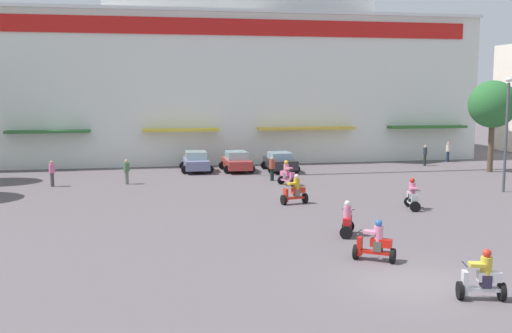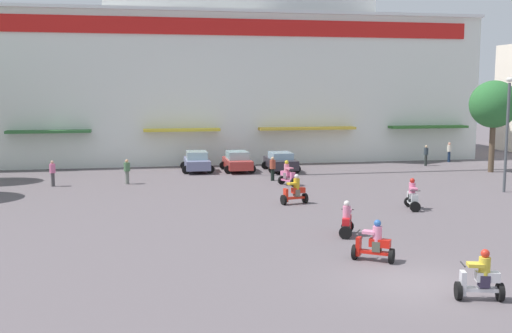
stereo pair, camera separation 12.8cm
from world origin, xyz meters
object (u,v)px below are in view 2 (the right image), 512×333
object	(u,v)px
scooter_rider_2	(295,192)
pedestrian_1	(426,154)
parked_car_1	(237,161)
plaza_tree_1	(494,105)
scooter_rider_7	(374,244)
scooter_rider_1	(412,197)
pedestrian_4	(53,172)
scooter_rider_5	(480,279)
parked_car_2	(281,161)
streetlamp_near	(507,125)
pedestrian_0	(127,170)
parked_car_0	(197,161)
scooter_rider_4	(288,175)
scooter_rider_0	(347,221)
pedestrian_3	(449,151)
pedestrian_2	(273,167)

from	to	relation	value
scooter_rider_2	pedestrian_1	xyz separation A→B (m)	(13.93, 13.38, 0.28)
parked_car_1	scooter_rider_2	size ratio (longest dim) A/B	2.49
plaza_tree_1	scooter_rider_7	size ratio (longest dim) A/B	4.41
scooter_rider_1	pedestrian_4	distance (m)	21.51
scooter_rider_2	scooter_rider_5	size ratio (longest dim) A/B	1.05
parked_car_2	streetlamp_near	world-z (taller)	streetlamp_near
pedestrian_0	parked_car_0	bearing A→B (deg)	46.07
plaza_tree_1	streetlamp_near	xyz separation A→B (m)	(-4.07, -7.95, -0.96)
parked_car_2	scooter_rider_4	world-z (taller)	scooter_rider_4
pedestrian_0	scooter_rider_4	bearing A→B (deg)	-13.53
pedestrian_0	scooter_rider_5	bearing A→B (deg)	-66.22
scooter_rider_0	scooter_rider_1	size ratio (longest dim) A/B	0.95
pedestrian_4	scooter_rider_1	bearing A→B (deg)	-30.14
scooter_rider_7	pedestrian_3	bearing A→B (deg)	57.15
plaza_tree_1	parked_car_0	distance (m)	21.65
scooter_rider_5	plaza_tree_1	bearing A→B (deg)	57.66
parked_car_0	pedestrian_2	world-z (taller)	pedestrian_2
pedestrian_1	scooter_rider_5	bearing A→B (deg)	-113.50
parked_car_1	pedestrian_2	bearing A→B (deg)	-72.23
scooter_rider_5	pedestrian_4	world-z (taller)	pedestrian_4
parked_car_0	pedestrian_1	xyz separation A→B (m)	(17.84, -0.02, 0.18)
scooter_rider_5	pedestrian_3	bearing A→B (deg)	63.17
plaza_tree_1	pedestrian_0	world-z (taller)	plaza_tree_1
scooter_rider_7	streetlamp_near	world-z (taller)	streetlamp_near
scooter_rider_4	streetlamp_near	distance (m)	13.12
plaza_tree_1	pedestrian_2	size ratio (longest dim) A/B	4.18
scooter_rider_4	parked_car_2	bearing A→B (deg)	80.79
parked_car_2	pedestrian_2	distance (m)	4.64
scooter_rider_1	pedestrian_4	world-z (taller)	pedestrian_4
parked_car_0	pedestrian_0	xyz separation A→B (m)	(-4.84, -5.02, 0.14)
scooter_rider_7	pedestrian_4	xyz separation A→B (m)	(-13.30, 19.10, 0.30)
plaza_tree_1	scooter_rider_1	distance (m)	16.98
scooter_rider_4	pedestrian_1	world-z (taller)	pedestrian_1
scooter_rider_2	pedestrian_2	distance (m)	8.12
scooter_rider_4	pedestrian_1	size ratio (longest dim) A/B	0.97
parked_car_2	scooter_rider_2	xyz separation A→B (m)	(-2.11, -12.46, -0.07)
scooter_rider_5	pedestrian_4	size ratio (longest dim) A/B	0.93
parked_car_2	scooter_rider_1	bearing A→B (deg)	-77.67
scooter_rider_5	scooter_rider_0	bearing A→B (deg)	98.73
scooter_rider_7	streetlamp_near	size ratio (longest dim) A/B	0.22
scooter_rider_1	pedestrian_2	xyz separation A→B (m)	(-4.81, 10.58, 0.24)
pedestrian_2	pedestrian_4	bearing A→B (deg)	179.08
scooter_rider_4	pedestrian_3	bearing A→B (deg)	30.37
pedestrian_2	pedestrian_3	xyz separation A→B (m)	(16.36, 7.22, 0.05)
scooter_rider_5	parked_car_1	bearing A→B (deg)	95.25
scooter_rider_4	pedestrian_1	xyz separation A→B (m)	(12.87, 7.36, 0.27)
parked_car_1	scooter_rider_0	distance (m)	20.14
parked_car_0	pedestrian_2	xyz separation A→B (m)	(4.47, -5.31, 0.14)
pedestrian_3	streetlamp_near	bearing A→B (deg)	-106.15
parked_car_0	pedestrian_4	size ratio (longest dim) A/B	2.44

